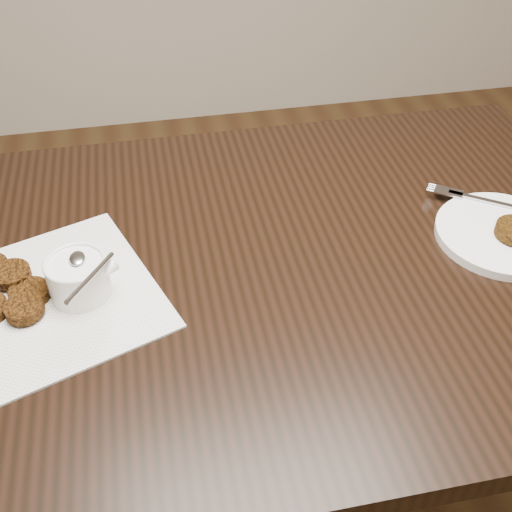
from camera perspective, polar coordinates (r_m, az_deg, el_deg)
The scene contains 5 objects.
table at distance 1.27m, azimuth -0.80°, elevation -13.39°, with size 1.31×0.84×0.75m, color black.
napkin at distance 0.98m, azimuth -18.65°, elevation -3.89°, with size 0.31×0.31×0.00m, color white.
sauce_ramekin at distance 0.93m, azimuth -16.30°, elevation -0.44°, with size 0.12×0.12×0.13m, color white, non-canonical shape.
patty_cluster at distance 1.00m, azimuth -22.28°, elevation -2.90°, with size 0.21×0.21×0.02m, color #5C310C, non-canonical shape.
plate_with_patty at distance 1.11m, azimuth 21.73°, elevation 2.19°, with size 0.22×0.22×0.03m, color white, non-canonical shape.
Camera 1 is at (-0.19, -0.62, 1.41)m, focal length 43.70 mm.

